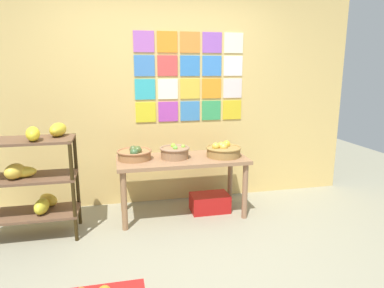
{
  "coord_description": "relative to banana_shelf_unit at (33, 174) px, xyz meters",
  "views": [
    {
      "loc": [
        -0.58,
        -2.57,
        1.65
      ],
      "look_at": [
        0.2,
        0.88,
        0.87
      ],
      "focal_mm": 32.42,
      "sensor_mm": 36.0,
      "label": 1
    }
  ],
  "objects": [
    {
      "name": "produce_crate_under_table",
      "position": [
        1.84,
        0.2,
        -0.54
      ],
      "size": [
        0.44,
        0.28,
        0.21
      ],
      "primitive_type": "cube",
      "color": "#B11715",
      "rests_on": "ground"
    },
    {
      "name": "banana_shelf_unit",
      "position": [
        0.0,
        0.0,
        0.0
      ],
      "size": [
        0.87,
        0.5,
        1.12
      ],
      "color": "#2F220C",
      "rests_on": "ground"
    },
    {
      "name": "fruit_basket_left",
      "position": [
        1.98,
        0.15,
        0.1
      ],
      "size": [
        0.4,
        0.4,
        0.17
      ],
      "color": "olive",
      "rests_on": "display_table"
    },
    {
      "name": "display_table",
      "position": [
        1.51,
        0.18,
        -0.06
      ],
      "size": [
        1.43,
        0.62,
        0.67
      ],
      "color": "#936948",
      "rests_on": "ground"
    },
    {
      "name": "fruit_basket_back_left",
      "position": [
        1.43,
        0.19,
        0.1
      ],
      "size": [
        0.33,
        0.33,
        0.15
      ],
      "color": "#956D4A",
      "rests_on": "display_table"
    },
    {
      "name": "fruit_basket_right",
      "position": [
        0.99,
        0.23,
        0.09
      ],
      "size": [
        0.38,
        0.38,
        0.16
      ],
      "color": "#A16D41",
      "rests_on": "display_table"
    },
    {
      "name": "back_wall_with_art",
      "position": [
        1.39,
        0.7,
        0.76
      ],
      "size": [
        4.84,
        0.07,
        2.79
      ],
      "color": "#DBB768",
      "rests_on": "ground"
    },
    {
      "name": "ground",
      "position": [
        1.38,
        -0.89,
        -0.64
      ],
      "size": [
        9.14,
        9.14,
        0.0
      ],
      "primitive_type": "plane",
      "color": "gray"
    }
  ]
}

